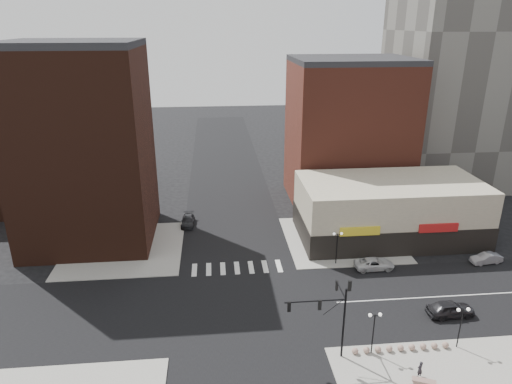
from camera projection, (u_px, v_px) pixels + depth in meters
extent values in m
plane|color=black|center=(242.00, 308.00, 47.28)|extent=(240.00, 240.00, 0.00)
cube|color=black|center=(242.00, 308.00, 47.27)|extent=(200.00, 14.00, 0.02)
cube|color=black|center=(242.00, 308.00, 47.27)|extent=(14.00, 200.00, 0.02)
cube|color=gray|center=(124.00, 249.00, 59.46)|extent=(15.00, 15.00, 0.12)
cube|color=gray|center=(341.00, 239.00, 62.07)|extent=(15.00, 15.00, 0.12)
cube|color=#341910|center=(84.00, 149.00, 58.41)|extent=(16.00, 15.00, 25.00)
cube|color=#341910|center=(31.00, 165.00, 73.97)|extent=(20.00, 18.00, 12.00)
cube|color=maroon|center=(348.00, 134.00, 72.59)|extent=(18.00, 15.00, 22.00)
cube|color=#BCB095|center=(389.00, 209.00, 61.73)|extent=(24.00, 12.00, 8.00)
cube|color=black|center=(387.00, 225.00, 62.54)|extent=(24.20, 12.20, 3.40)
cylinder|color=black|center=(344.00, 324.00, 39.14)|extent=(0.18, 0.18, 7.00)
cylinder|color=black|center=(315.00, 301.00, 38.03)|extent=(5.20, 0.11, 0.11)
cylinder|color=black|center=(334.00, 307.00, 38.42)|extent=(1.72, 0.06, 1.46)
cylinder|color=black|center=(341.00, 290.00, 39.66)|extent=(0.11, 3.00, 0.11)
cube|color=black|center=(289.00, 307.00, 37.97)|extent=(0.28, 0.18, 0.95)
sphere|color=red|center=(289.00, 304.00, 37.86)|extent=(0.16, 0.16, 0.16)
cube|color=black|center=(320.00, 305.00, 38.20)|extent=(0.28, 0.18, 0.95)
sphere|color=red|center=(320.00, 302.00, 38.10)|extent=(0.16, 0.16, 0.16)
cube|color=black|center=(337.00, 285.00, 41.01)|extent=(0.18, 0.28, 0.95)
sphere|color=red|center=(337.00, 283.00, 40.90)|extent=(0.16, 0.16, 0.16)
cube|color=black|center=(350.00, 286.00, 37.82)|extent=(0.28, 0.18, 0.95)
sphere|color=red|center=(350.00, 283.00, 37.72)|extent=(0.16, 0.16, 0.16)
cylinder|color=black|center=(373.00, 334.00, 40.06)|extent=(0.11, 0.11, 4.00)
cylinder|color=black|center=(375.00, 316.00, 39.39)|extent=(0.90, 0.06, 0.06)
sphere|color=white|center=(370.00, 315.00, 39.32)|extent=(0.32, 0.32, 0.32)
sphere|color=white|center=(380.00, 315.00, 39.40)|extent=(0.32, 0.32, 0.32)
cylinder|color=black|center=(460.00, 328.00, 40.78)|extent=(0.11, 0.11, 4.00)
cylinder|color=black|center=(463.00, 311.00, 40.11)|extent=(0.90, 0.06, 0.06)
sphere|color=white|center=(459.00, 310.00, 40.04)|extent=(0.32, 0.32, 0.32)
sphere|color=white|center=(468.00, 309.00, 40.12)|extent=(0.32, 0.32, 0.32)
cylinder|color=black|center=(337.00, 249.00, 55.06)|extent=(0.11, 0.11, 4.00)
cylinder|color=black|center=(338.00, 234.00, 54.39)|extent=(0.90, 0.06, 0.06)
sphere|color=white|center=(334.00, 234.00, 54.32)|extent=(0.32, 0.32, 0.32)
sphere|color=white|center=(341.00, 234.00, 54.40)|extent=(0.32, 0.32, 0.32)
sphere|color=#A1806F|center=(355.00, 351.00, 40.53)|extent=(0.58, 0.58, 0.58)
sphere|color=#A1806F|center=(366.00, 350.00, 40.63)|extent=(0.58, 0.58, 0.58)
sphere|color=#A1806F|center=(378.00, 349.00, 40.72)|extent=(0.58, 0.58, 0.58)
sphere|color=#A1806F|center=(389.00, 349.00, 40.81)|extent=(0.58, 0.58, 0.58)
sphere|color=#A1806F|center=(401.00, 348.00, 40.91)|extent=(0.58, 0.58, 0.58)
sphere|color=#A1806F|center=(412.00, 347.00, 41.00)|extent=(0.58, 0.58, 0.58)
sphere|color=#A1806F|center=(423.00, 346.00, 41.10)|extent=(0.58, 0.58, 0.58)
sphere|color=#A1806F|center=(434.00, 346.00, 41.19)|extent=(0.58, 0.58, 0.58)
sphere|color=#A1806F|center=(445.00, 345.00, 41.28)|extent=(0.58, 0.58, 0.58)
imported|color=silver|center=(374.00, 264.00, 54.56)|extent=(4.79, 2.26, 1.32)
imported|color=black|center=(451.00, 309.00, 45.78)|extent=(4.78, 2.06, 1.61)
imported|color=gray|center=(486.00, 258.00, 55.84)|extent=(3.99, 1.79, 1.27)
imported|color=black|center=(188.00, 221.00, 66.30)|extent=(1.96, 4.54, 1.30)
imported|color=#252328|center=(420.00, 369.00, 37.75)|extent=(0.66, 0.56, 1.52)
cube|color=#8A6A5F|center=(424.00, 383.00, 37.11)|extent=(1.71, 1.07, 0.31)
cube|color=#8A6A5F|center=(424.00, 381.00, 37.04)|extent=(1.95, 1.24, 0.12)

